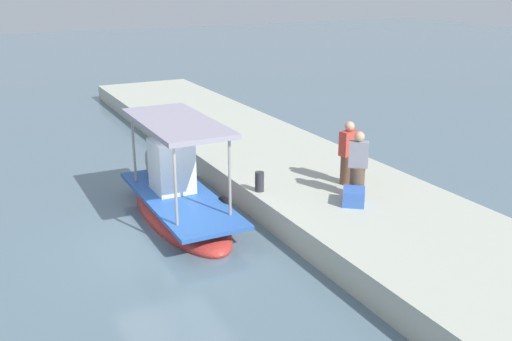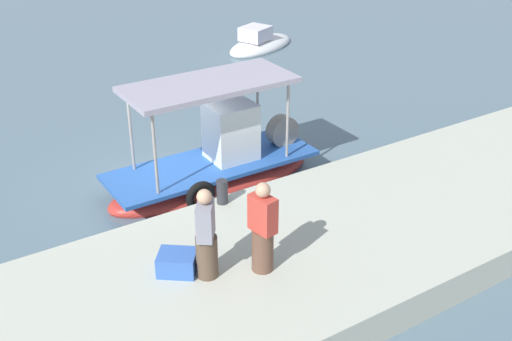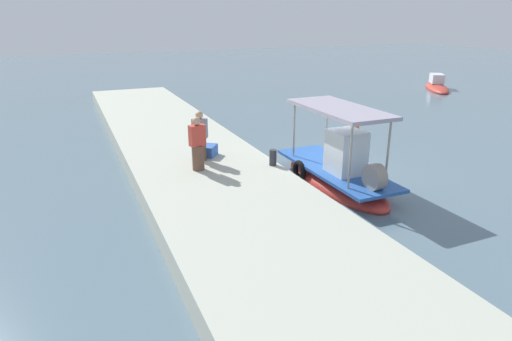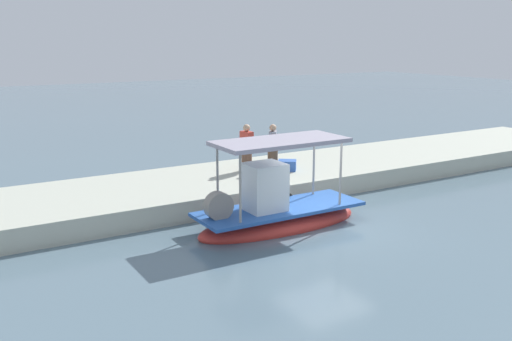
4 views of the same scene
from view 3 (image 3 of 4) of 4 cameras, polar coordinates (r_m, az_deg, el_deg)
ground_plane at (r=16.38m, az=10.12°, el=-0.09°), size 120.00×120.00×0.00m
dock_quay at (r=14.30m, az=-5.91°, el=-1.33°), size 36.00×4.69×0.70m
main_fishing_boat at (r=14.88m, az=10.45°, el=-0.21°), size 5.39×1.91×3.00m
fisherman_near_bollard at (r=15.03m, az=-7.28°, el=4.18°), size 0.53×0.55×1.72m
fisherman_by_crate at (r=14.08m, az=-7.62°, el=3.15°), size 0.45×0.53×1.74m
mooring_bollard at (r=14.56m, az=2.22°, el=1.70°), size 0.24×0.24×0.53m
cargo_crate at (r=15.66m, az=-6.28°, el=2.61°), size 0.85×0.83×0.38m
marker_buoy at (r=22.46m, az=12.80°, el=5.32°), size 0.42×0.42×0.42m
moored_boat_mid at (r=37.30m, az=22.50°, el=10.04°), size 5.04×4.06×1.37m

